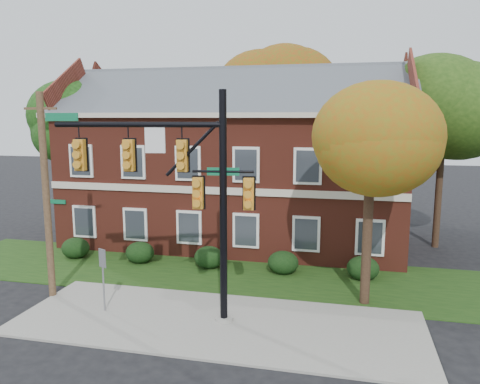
% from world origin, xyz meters
% --- Properties ---
extents(ground, '(120.00, 120.00, 0.00)m').
position_xyz_m(ground, '(0.00, 0.00, 0.00)').
color(ground, black).
rests_on(ground, ground).
extents(sidewalk, '(14.00, 5.00, 0.08)m').
position_xyz_m(sidewalk, '(0.00, 1.00, 0.04)').
color(sidewalk, gray).
rests_on(sidewalk, ground).
extents(grass_strip, '(30.00, 6.00, 0.04)m').
position_xyz_m(grass_strip, '(0.00, 6.00, 0.02)').
color(grass_strip, '#193811').
rests_on(grass_strip, ground).
extents(apartment_building, '(18.80, 8.80, 9.74)m').
position_xyz_m(apartment_building, '(-2.00, 11.95, 4.99)').
color(apartment_building, maroon).
rests_on(apartment_building, ground).
extents(hedge_far_left, '(1.40, 1.26, 1.05)m').
position_xyz_m(hedge_far_left, '(-9.00, 6.70, 0.53)').
color(hedge_far_left, black).
rests_on(hedge_far_left, ground).
extents(hedge_left, '(1.40, 1.26, 1.05)m').
position_xyz_m(hedge_left, '(-5.50, 6.70, 0.53)').
color(hedge_left, black).
rests_on(hedge_left, ground).
extents(hedge_center, '(1.40, 1.26, 1.05)m').
position_xyz_m(hedge_center, '(-2.00, 6.70, 0.53)').
color(hedge_center, black).
rests_on(hedge_center, ground).
extents(hedge_right, '(1.40, 1.26, 1.05)m').
position_xyz_m(hedge_right, '(1.50, 6.70, 0.53)').
color(hedge_right, black).
rests_on(hedge_right, ground).
extents(hedge_far_right, '(1.40, 1.26, 1.05)m').
position_xyz_m(hedge_far_right, '(5.00, 6.70, 0.53)').
color(hedge_far_right, black).
rests_on(hedge_far_right, ground).
extents(tree_near_right, '(4.50, 4.25, 8.58)m').
position_xyz_m(tree_near_right, '(5.22, 3.87, 6.67)').
color(tree_near_right, black).
rests_on(tree_near_right, ground).
extents(tree_left_rear, '(5.40, 5.10, 8.88)m').
position_xyz_m(tree_left_rear, '(-11.73, 10.84, 6.68)').
color(tree_left_rear, black).
rests_on(tree_left_rear, ground).
extents(tree_right_rear, '(6.30, 5.95, 10.62)m').
position_xyz_m(tree_right_rear, '(9.31, 12.81, 8.12)').
color(tree_right_rear, black).
rests_on(tree_right_rear, ground).
extents(tree_far_rear, '(6.84, 6.46, 11.52)m').
position_xyz_m(tree_far_rear, '(-0.66, 19.79, 8.84)').
color(tree_far_rear, black).
rests_on(tree_far_rear, ground).
extents(traffic_signal, '(7.06, 1.17, 7.92)m').
position_xyz_m(traffic_signal, '(-1.20, 1.02, 4.92)').
color(traffic_signal, gray).
rests_on(traffic_signal, ground).
extents(utility_pole, '(1.24, 0.30, 7.97)m').
position_xyz_m(utility_pole, '(-7.00, 1.90, 4.04)').
color(utility_pole, '#432F1F').
rests_on(utility_pole, ground).
extents(sign_post, '(0.33, 0.18, 2.38)m').
position_xyz_m(sign_post, '(-4.23, 1.00, 1.62)').
color(sign_post, slate).
rests_on(sign_post, ground).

